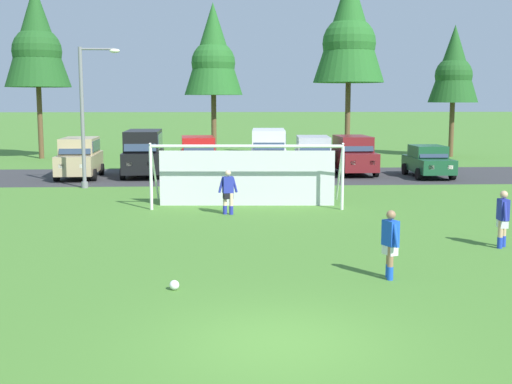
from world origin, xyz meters
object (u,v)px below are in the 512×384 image
parked_car_slot_left (144,152)px  street_lamp (86,116)px  player_midfield_center (228,192)px  parked_car_slot_center_left (198,156)px  parked_car_slot_center_right (313,155)px  parked_car_slot_right (353,155)px  parked_car_slot_far_right (428,161)px  soccer_goal (247,174)px  player_defender_far (503,219)px  parked_car_slot_center (269,150)px  player_striker_near (390,245)px  parked_car_slot_far_left (80,157)px  soccer_ball (174,285)px

parked_car_slot_left → street_lamp: (-2.08, -4.79, 2.10)m
player_midfield_center → parked_car_slot_left: parked_car_slot_left is taller
parked_car_slot_center_left → street_lamp: (-5.06, -4.92, 2.33)m
parked_car_slot_center_right → parked_car_slot_right: (2.30, 0.29, 0.00)m
parked_car_slot_far_right → street_lamp: bearing=-168.5°
parked_car_slot_right → street_lamp: size_ratio=0.70×
parked_car_slot_left → parked_car_slot_far_right: 15.56m
soccer_goal → player_defender_far: soccer_goal is taller
parked_car_slot_center → parked_car_slot_right: parked_car_slot_center is taller
player_midfield_center → street_lamp: street_lamp is taller
player_striker_near → parked_car_slot_far_left: bearing=118.9°
parked_car_slot_left → soccer_ball: bearing=-81.8°
parked_car_slot_far_left → street_lamp: street_lamp is taller
parked_car_slot_far_left → street_lamp: (1.27, -4.17, 2.33)m
player_defender_far → parked_car_slot_center_right: size_ratio=0.35×
player_striker_near → parked_car_slot_left: size_ratio=0.34×
player_midfield_center → parked_car_slot_center_left: parked_car_slot_center_left is taller
soccer_ball → parked_car_slot_center: (3.71, 23.02, 1.23)m
player_striker_near → player_midfield_center: (-3.72, 9.07, 0.00)m
parked_car_slot_far_left → parked_car_slot_center: (10.29, 1.38, 0.23)m
parked_car_slot_center_right → street_lamp: bearing=-156.7°
player_defender_far → parked_car_slot_center: 19.94m
parked_car_slot_center → parked_car_slot_center_left: bearing=-171.0°
street_lamp → soccer_ball: bearing=-73.1°
parked_car_slot_right → parked_car_slot_center_right: bearing=-172.9°
parked_car_slot_center_left → parked_car_slot_center_right: (6.41, 0.01, 0.00)m
parked_car_slot_right → parked_car_slot_center_left: bearing=-178.0°
parked_car_slot_center_right → parked_car_slot_far_right: 6.26m
parked_car_slot_far_left → parked_car_slot_center_right: size_ratio=0.99×
player_striker_near → player_midfield_center: bearing=112.3°
player_defender_far → player_striker_near: bearing=-142.2°
parked_car_slot_center → parked_car_slot_right: (4.76, -0.32, -0.23)m
parked_car_slot_right → street_lamp: (-13.78, -5.22, 2.33)m
player_midfield_center → parked_car_slot_far_right: (10.99, 11.31, 0.05)m
parked_car_slot_far_left → parked_car_slot_center_right: bearing=3.4°
parked_car_slot_center → soccer_goal: bearing=-98.2°
parked_car_slot_far_right → player_midfield_center: bearing=-134.2°
parked_car_slot_center → parked_car_slot_far_right: bearing=-12.9°
soccer_ball → parked_car_slot_far_left: 22.64m
street_lamp → parked_car_slot_far_right: bearing=11.5°
parked_car_slot_right → parked_car_slot_far_right: 4.15m
soccer_goal → parked_car_slot_center_left: 11.08m
player_midfield_center → parked_car_slot_center_left: size_ratio=0.35×
parked_car_slot_center → parked_car_slot_center_right: bearing=-14.0°
player_striker_near → parked_car_slot_far_right: (7.27, 20.38, 0.05)m
player_midfield_center → street_lamp: 10.48m
parked_car_slot_center → street_lamp: size_ratio=0.74×
soccer_ball → player_defender_far: size_ratio=0.13×
player_midfield_center → soccer_ball: bearing=-97.5°
soccer_ball → parked_car_slot_far_right: parked_car_slot_far_right is taller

